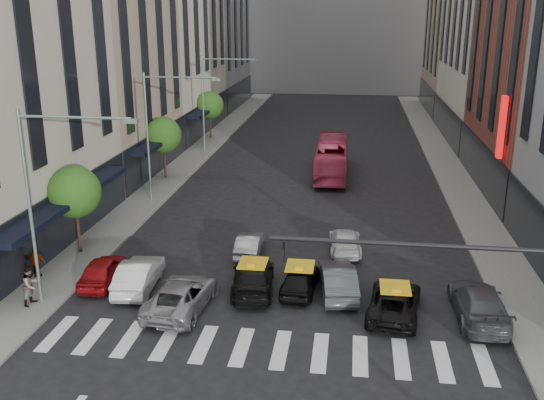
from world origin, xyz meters
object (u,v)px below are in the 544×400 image
at_px(car_red, 103,270).
at_px(taxi_center, 300,279).
at_px(taxi_left, 253,277).
at_px(streetlamp_far, 213,91).
at_px(car_white_front, 139,275).
at_px(pedestrian_far, 36,262).
at_px(streetlamp_mid, 160,120).
at_px(bus, 332,158).
at_px(pedestrian_near, 31,285).
at_px(streetlamp_near, 47,183).

bearing_deg(car_red, taxi_center, 177.69).
relative_size(car_red, taxi_left, 0.82).
xyz_separation_m(streetlamp_far, car_white_front, (3.04, -29.80, -5.16)).
distance_m(taxi_left, pedestrian_far, 11.11).
height_order(streetlamp_mid, taxi_left, streetlamp_mid).
bearing_deg(streetlamp_mid, car_white_front, -77.56).
height_order(streetlamp_far, taxi_left, streetlamp_far).
bearing_deg(bus, pedestrian_near, 62.56).
xyz_separation_m(streetlamp_near, car_red, (1.04, 2.55, -5.21)).
distance_m(streetlamp_near, streetlamp_mid, 16.00).
bearing_deg(streetlamp_near, streetlamp_mid, 90.00).
distance_m(pedestrian_near, pedestrian_far, 3.10).
bearing_deg(car_white_front, taxi_center, -179.20).
relative_size(streetlamp_far, car_red, 2.22).
distance_m(streetlamp_far, pedestrian_far, 30.02).
height_order(streetlamp_far, car_white_front, streetlamp_far).
height_order(taxi_left, pedestrian_near, pedestrian_near).
distance_m(streetlamp_near, car_white_front, 6.38).
xyz_separation_m(taxi_left, pedestrian_far, (-11.10, -0.22, 0.23)).
bearing_deg(streetlamp_near, taxi_center, 14.83).
height_order(streetlamp_near, streetlamp_mid, same).
bearing_deg(car_red, streetlamp_mid, -89.85).
relative_size(streetlamp_mid, car_white_front, 1.99).
relative_size(streetlamp_near, car_white_front, 1.99).
height_order(streetlamp_mid, car_red, streetlamp_mid).
distance_m(streetlamp_far, bus, 14.18).
xyz_separation_m(streetlamp_near, bus, (11.55, 25.07, -4.45)).
bearing_deg(pedestrian_far, streetlamp_far, -101.94).
xyz_separation_m(pedestrian_near, pedestrian_far, (-1.26, 2.83, -0.14)).
xyz_separation_m(streetlamp_near, pedestrian_far, (-2.45, 2.50, -4.96)).
bearing_deg(streetlamp_near, pedestrian_far, 134.44).
bearing_deg(streetlamp_mid, taxi_center, -50.16).
distance_m(streetlamp_near, taxi_left, 10.45).
relative_size(streetlamp_mid, car_red, 2.22).
bearing_deg(bus, streetlamp_near, 64.46).
bearing_deg(car_red, bus, -119.29).
bearing_deg(pedestrian_far, car_white_front, 169.69).
distance_m(bus, pedestrian_near, 28.42).
relative_size(streetlamp_mid, pedestrian_near, 4.79).
distance_m(car_red, pedestrian_far, 3.50).
distance_m(car_white_front, taxi_center, 7.92).
height_order(taxi_center, pedestrian_near, pedestrian_near).
xyz_separation_m(car_red, pedestrian_near, (-2.23, -2.89, 0.40)).
xyz_separation_m(streetlamp_mid, pedestrian_far, (-2.45, -13.50, -4.96)).
height_order(car_red, taxi_left, taxi_left).
relative_size(car_white_front, pedestrian_near, 2.40).
distance_m(streetlamp_mid, taxi_left, 16.68).
xyz_separation_m(car_white_front, bus, (8.50, 22.88, 0.72)).
xyz_separation_m(taxi_center, pedestrian_near, (-12.12, -3.23, 0.42)).
height_order(streetlamp_near, car_red, streetlamp_near).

